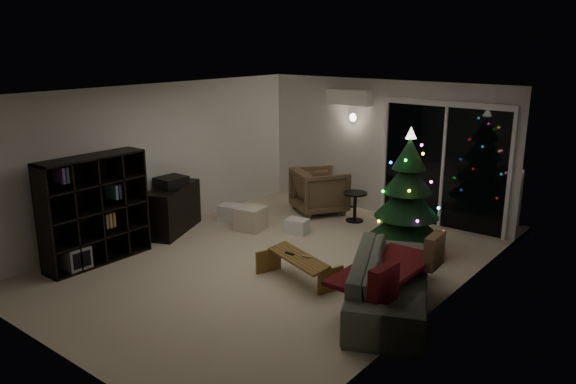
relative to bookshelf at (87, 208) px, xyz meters
name	(u,v)px	position (x,y,z in m)	size (l,w,h in m)	color
room	(353,182)	(2.71, 2.99, 0.22)	(6.50, 7.51, 2.60)	beige
bookshelf	(87,208)	(0.00, 0.00, 0.00)	(0.40, 1.59, 1.59)	black
media_cabinet	(173,209)	(0.00, 1.59, -0.40)	(0.47, 1.27, 0.79)	black
stereo	(171,182)	(0.00, 1.59, 0.08)	(0.40, 0.47, 0.17)	black
armchair	(320,191)	(1.32, 4.05, -0.38)	(0.90, 0.93, 0.84)	brown
ottoman	(251,218)	(0.98, 2.48, -0.60)	(0.45, 0.45, 0.40)	beige
cardboard_box_a	(231,213)	(0.37, 2.63, -0.65)	(0.41, 0.31, 0.29)	silver
cardboard_box_b	(297,226)	(1.73, 2.82, -0.67)	(0.36, 0.27, 0.25)	silver
side_table	(355,207)	(2.14, 4.01, -0.53)	(0.43, 0.43, 0.54)	black
floor_lamp	(353,162)	(1.57, 4.80, 0.10)	(0.29, 0.29, 1.79)	black
sofa	(391,282)	(4.30, 1.37, -0.46)	(2.28, 0.89, 0.67)	#565A52
sofa_throw	(384,269)	(4.20, 1.37, -0.32)	(0.71, 1.64, 0.05)	#460F10
cushion_a	(434,251)	(4.55, 2.02, -0.19)	(0.13, 0.44, 0.44)	brown
cushion_b	(383,285)	(4.55, 0.72, -0.19)	(0.13, 0.44, 0.44)	#460F10
coffee_table	(298,269)	(2.94, 1.28, -0.62)	(1.12, 0.39, 0.36)	brown
remote_a	(290,253)	(2.79, 1.28, -0.43)	(0.14, 0.04, 0.02)	black
remote_b	(306,257)	(3.04, 1.33, -0.43)	(0.13, 0.04, 0.02)	slate
christmas_tree	(408,192)	(3.58, 3.14, 0.18)	(1.21, 1.21, 1.95)	black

